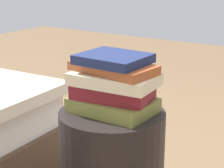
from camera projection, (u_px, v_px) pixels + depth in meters
The scene contains 5 objects.
book_olive at pixel (113, 105), 1.46m from camera, with size 0.28×0.20×0.05m, color olive.
book_maroon at pixel (112, 91), 1.44m from camera, with size 0.27×0.16×0.05m, color maroon.
book_cream at pixel (114, 79), 1.42m from camera, with size 0.29×0.18×0.04m, color beige.
book_rust at pixel (113, 68), 1.42m from camera, with size 0.29×0.16×0.03m, color #994723.
book_navy at pixel (113, 59), 1.41m from camera, with size 0.22×0.19×0.03m, color #19234C.
Camera 1 is at (-0.75, 1.14, 1.06)m, focal length 66.16 mm.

